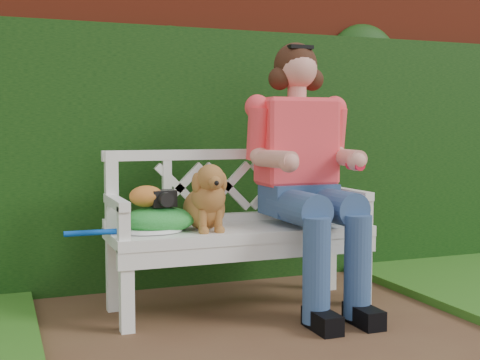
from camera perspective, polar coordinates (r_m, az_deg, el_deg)
name	(u,v)px	position (r m, az deg, el deg)	size (l,w,h in m)	color
brick_wall	(189,121)	(4.54, -4.54, 5.28)	(10.00, 0.30, 2.20)	maroon
ivy_hedge	(198,157)	(4.34, -3.71, 2.01)	(10.00, 0.18, 1.70)	#204612
garden_bench	(240,268)	(3.75, 0.00, -7.79)	(1.58, 0.60, 0.48)	white
seated_woman	(301,170)	(3.80, 5.40, 0.91)	(0.68, 0.90, 1.60)	#DC5277
dog	(205,196)	(3.56, -3.09, -1.46)	(0.25, 0.34, 0.38)	brown
tennis_racket	(145,230)	(3.53, -8.43, -4.39)	(0.67, 0.28, 0.03)	white
green_bag	(159,219)	(3.55, -7.22, -3.46)	(0.41, 0.32, 0.14)	#2B7922
camera_item	(163,198)	(3.53, -6.89, -1.62)	(0.13, 0.10, 0.09)	black
baseball_glove	(146,196)	(3.51, -8.33, -1.44)	(0.19, 0.14, 0.12)	#BD6B27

